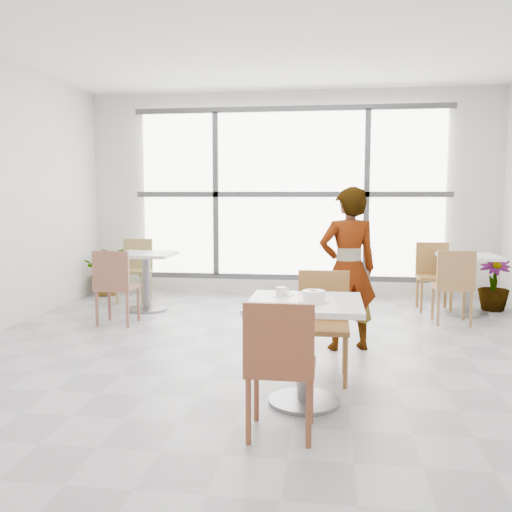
# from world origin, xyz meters

# --- Properties ---
(floor) EXTENTS (7.00, 7.00, 0.00)m
(floor) POSITION_xyz_m (0.00, 0.00, 0.00)
(floor) COLOR #9E9EA5
(floor) RESTS_ON ground
(ceiling) EXTENTS (7.00, 7.00, 0.00)m
(ceiling) POSITION_xyz_m (0.00, 0.00, 3.00)
(ceiling) COLOR white
(ceiling) RESTS_ON ground
(wall_back) EXTENTS (6.00, 0.00, 6.00)m
(wall_back) POSITION_xyz_m (0.00, 3.50, 1.50)
(wall_back) COLOR silver
(wall_back) RESTS_ON ground
(wall_front) EXTENTS (6.00, 0.00, 6.00)m
(wall_front) POSITION_xyz_m (0.00, -3.50, 1.50)
(wall_front) COLOR silver
(wall_front) RESTS_ON ground
(window) EXTENTS (4.60, 0.07, 2.52)m
(window) POSITION_xyz_m (0.00, 3.44, 1.50)
(window) COLOR white
(window) RESTS_ON ground
(main_table) EXTENTS (0.80, 0.80, 0.75)m
(main_table) POSITION_xyz_m (0.43, -0.87, 0.52)
(main_table) COLOR white
(main_table) RESTS_ON ground
(chair_near) EXTENTS (0.42, 0.42, 0.87)m
(chair_near) POSITION_xyz_m (0.31, -1.49, 0.50)
(chair_near) COLOR brown
(chair_near) RESTS_ON ground
(chair_far) EXTENTS (0.42, 0.42, 0.87)m
(chair_far) POSITION_xyz_m (0.55, -0.26, 0.50)
(chair_far) COLOR #9E6835
(chair_far) RESTS_ON ground
(oatmeal_bowl) EXTENTS (0.21, 0.21, 0.09)m
(oatmeal_bowl) POSITION_xyz_m (0.49, -0.92, 0.79)
(oatmeal_bowl) COLOR white
(oatmeal_bowl) RESTS_ON main_table
(coffee_cup) EXTENTS (0.16, 0.13, 0.07)m
(coffee_cup) POSITION_xyz_m (0.25, -0.71, 0.78)
(coffee_cup) COLOR white
(coffee_cup) RESTS_ON main_table
(person) EXTENTS (0.66, 0.53, 1.57)m
(person) POSITION_xyz_m (0.77, 0.62, 0.79)
(person) COLOR black
(person) RESTS_ON ground
(bg_table_left) EXTENTS (0.70, 0.70, 0.75)m
(bg_table_left) POSITION_xyz_m (-1.76, 2.13, 0.49)
(bg_table_left) COLOR silver
(bg_table_left) RESTS_ON ground
(bg_table_right) EXTENTS (0.70, 0.70, 0.75)m
(bg_table_right) POSITION_xyz_m (2.31, 2.43, 0.49)
(bg_table_right) COLOR white
(bg_table_right) RESTS_ON ground
(bg_chair_left_near) EXTENTS (0.42, 0.42, 0.87)m
(bg_chair_left_near) POSITION_xyz_m (-1.84, 1.26, 0.50)
(bg_chair_left_near) COLOR brown
(bg_chair_left_near) RESTS_ON ground
(bg_chair_left_far) EXTENTS (0.42, 0.42, 0.87)m
(bg_chair_left_far) POSITION_xyz_m (-2.13, 2.78, 0.50)
(bg_chair_left_far) COLOR #99814A
(bg_chair_left_far) RESTS_ON ground
(bg_chair_right_near) EXTENTS (0.42, 0.42, 0.87)m
(bg_chair_right_near) POSITION_xyz_m (2.00, 1.80, 0.50)
(bg_chair_right_near) COLOR #9D6F41
(bg_chair_right_near) RESTS_ON ground
(bg_chair_right_far) EXTENTS (0.42, 0.42, 0.87)m
(bg_chair_right_far) POSITION_xyz_m (1.93, 2.70, 0.50)
(bg_chair_right_far) COLOR olive
(bg_chair_right_far) RESTS_ON ground
(plant_left) EXTENTS (0.79, 0.73, 0.71)m
(plant_left) POSITION_xyz_m (-2.70, 3.13, 0.36)
(plant_left) COLOR #467B34
(plant_left) RESTS_ON ground
(plant_right) EXTENTS (0.46, 0.46, 0.69)m
(plant_right) POSITION_xyz_m (2.70, 2.72, 0.35)
(plant_right) COLOR #517D3D
(plant_right) RESTS_ON ground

